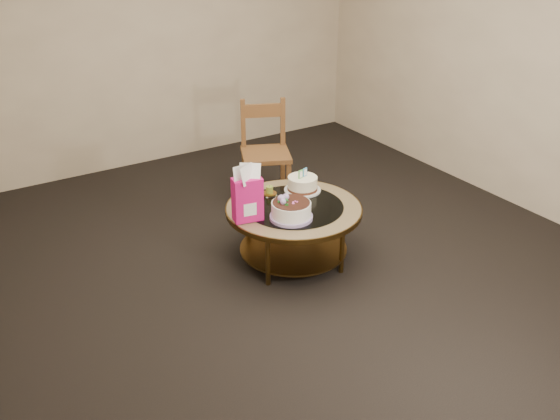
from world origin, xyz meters
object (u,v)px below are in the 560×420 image
cream_cake (303,184)px  coffee_table (294,215)px  gift_bag (247,193)px  dining_chair (265,152)px  decorated_cake (291,211)px

cream_cake → coffee_table: bearing=-154.1°
gift_bag → dining_chair: (0.77, 1.06, -0.20)m
coffee_table → decorated_cake: decorated_cake is taller
coffee_table → dining_chair: dining_chair is taller
decorated_cake → gift_bag: gift_bag is taller
decorated_cake → dining_chair: size_ratio=0.34×
gift_bag → coffee_table: bearing=12.2°
cream_cake → dining_chair: 0.88m
decorated_cake → cream_cake: 0.48m
coffee_table → dining_chair: bearing=70.2°
cream_cake → gift_bag: gift_bag is taller
coffee_table → gift_bag: gift_bag is taller
gift_bag → dining_chair: bearing=64.9°
decorated_cake → gift_bag: bearing=150.4°
decorated_cake → dining_chair: bearing=67.2°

